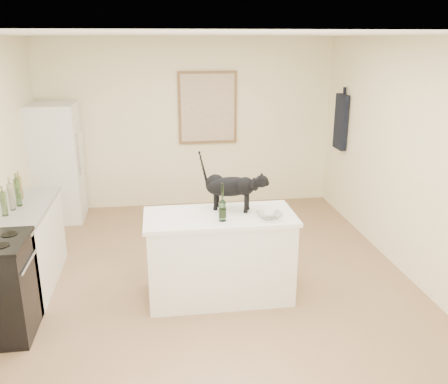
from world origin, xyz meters
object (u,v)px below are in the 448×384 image
Objects in this scene: black_cat at (230,189)px; wine_bottle at (222,204)px; fridge at (56,163)px; glass_bowl at (269,216)px.

black_cat is 0.32m from wine_bottle.
glass_bowl is (2.51, -2.72, 0.08)m from fridge.
fridge is 3.41m from wine_bottle.
fridge is 3.70m from glass_bowl.
fridge is 5.13× the size of wine_bottle.
fridge is 6.95× the size of glass_bowl.
fridge reaches higher than wine_bottle.
wine_bottle is at bearing 179.28° from glass_bowl.
wine_bottle is 1.35× the size of glass_bowl.
glass_bowl is at bearing -19.10° from black_cat.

